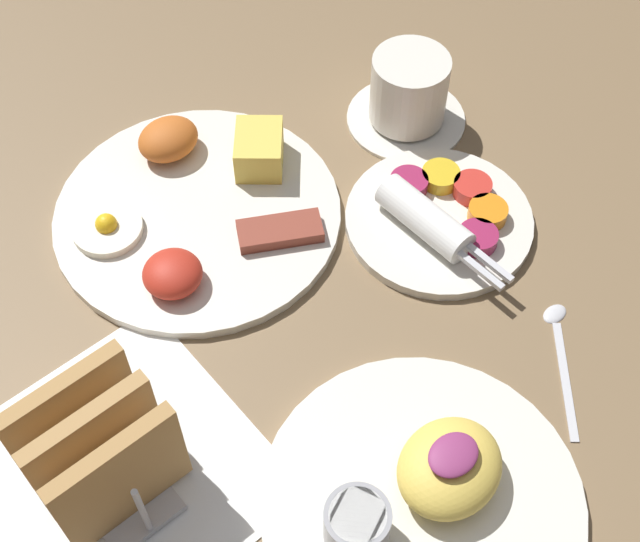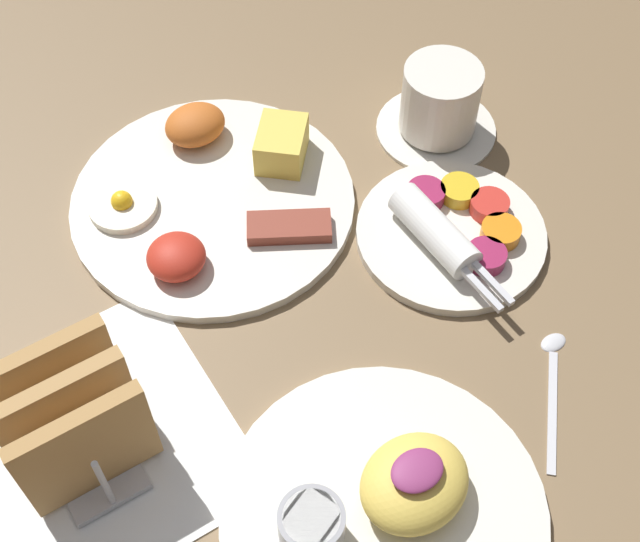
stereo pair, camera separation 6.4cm
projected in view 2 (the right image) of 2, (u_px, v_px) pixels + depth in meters
ground_plane at (300, 344)px, 0.75m from camera, size 3.00×3.00×0.00m
napkin_flat at (86, 448)px, 0.69m from camera, size 0.22×0.22×0.00m
plate_breakfast at (213, 194)px, 0.83m from camera, size 0.27×0.27×0.05m
plate_condiments at (452, 230)px, 0.81m from camera, size 0.17×0.19×0.04m
plate_foreground at (383, 507)px, 0.65m from camera, size 0.24×0.24×0.06m
toast_rack at (71, 419)px, 0.65m from camera, size 0.10×0.12×0.10m
coffee_cup at (439, 104)px, 0.87m from camera, size 0.12×0.12×0.08m
teaspoon at (554, 374)px, 0.73m from camera, size 0.09×0.10×0.01m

